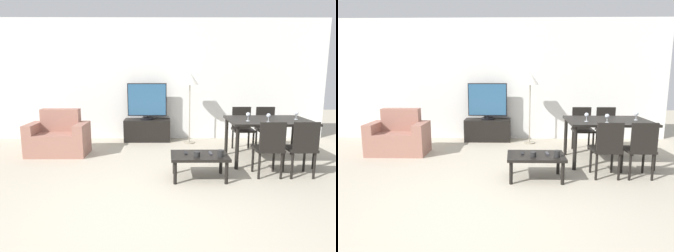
# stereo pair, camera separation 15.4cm
# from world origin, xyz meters

# --- Properties ---
(ground_plane) EXTENTS (18.00, 18.00, 0.00)m
(ground_plane) POSITION_xyz_m (0.00, 0.00, 0.00)
(ground_plane) COLOR #B2A893
(wall_back) EXTENTS (7.82, 0.06, 2.70)m
(wall_back) POSITION_xyz_m (0.00, 3.89, 1.35)
(wall_back) COLOR white
(wall_back) RESTS_ON ground_plane
(armchair) EXTENTS (1.08, 0.62, 0.84)m
(armchair) POSITION_xyz_m (-1.75, 2.53, 0.31)
(armchair) COLOR #9E6B5B
(armchair) RESTS_ON ground_plane
(tv_stand) EXTENTS (1.02, 0.41, 0.49)m
(tv_stand) POSITION_xyz_m (-0.14, 3.62, 0.24)
(tv_stand) COLOR black
(tv_stand) RESTS_ON ground_plane
(tv) EXTENTS (0.86, 0.30, 0.80)m
(tv) POSITION_xyz_m (-0.14, 3.61, 0.89)
(tv) COLOR black
(tv) RESTS_ON tv_stand
(coffee_table) EXTENTS (0.83, 0.54, 0.36)m
(coffee_table) POSITION_xyz_m (0.76, 1.21, 0.32)
(coffee_table) COLOR black
(coffee_table) RESTS_ON ground_plane
(dining_table) EXTENTS (1.37, 0.97, 0.74)m
(dining_table) POSITION_xyz_m (2.03, 2.05, 0.66)
(dining_table) COLOR black
(dining_table) RESTS_ON ground_plane
(dining_chair_near) EXTENTS (0.40, 0.40, 0.85)m
(dining_chair_near) POSITION_xyz_m (1.79, 1.26, 0.47)
(dining_chair_near) COLOR black
(dining_chair_near) RESTS_ON ground_plane
(dining_chair_far) EXTENTS (0.40, 0.40, 0.85)m
(dining_chair_far) POSITION_xyz_m (2.26, 2.85, 0.47)
(dining_chair_far) COLOR black
(dining_chair_far) RESTS_ON ground_plane
(dining_chair_near_right) EXTENTS (0.40, 0.40, 0.85)m
(dining_chair_near_right) POSITION_xyz_m (2.26, 1.26, 0.47)
(dining_chair_near_right) COLOR black
(dining_chair_near_right) RESTS_ON ground_plane
(dining_chair_far_left) EXTENTS (0.40, 0.40, 0.85)m
(dining_chair_far_left) POSITION_xyz_m (1.79, 2.85, 0.47)
(dining_chair_far_left) COLOR black
(dining_chair_far_left) RESTS_ON ground_plane
(floor_lamp) EXTENTS (0.36, 0.36, 1.52)m
(floor_lamp) POSITION_xyz_m (0.78, 3.40, 1.33)
(floor_lamp) COLOR gray
(floor_lamp) RESTS_ON ground_plane
(remote_primary) EXTENTS (0.04, 0.15, 0.02)m
(remote_primary) POSITION_xyz_m (0.56, 1.26, 0.37)
(remote_primary) COLOR black
(remote_primary) RESTS_ON coffee_table
(remote_secondary) EXTENTS (0.04, 0.15, 0.02)m
(remote_secondary) POSITION_xyz_m (0.92, 1.25, 0.37)
(remote_secondary) COLOR #38383D
(remote_secondary) RESTS_ON coffee_table
(cup_white_near) EXTENTS (0.09, 0.09, 0.07)m
(cup_white_near) POSITION_xyz_m (0.71, 1.10, 0.40)
(cup_white_near) COLOR black
(cup_white_near) RESTS_ON coffee_table
(cup_colored_far) EXTENTS (0.08, 0.08, 0.09)m
(cup_colored_far) POSITION_xyz_m (1.04, 1.10, 0.41)
(cup_colored_far) COLOR black
(cup_colored_far) RESTS_ON coffee_table
(wine_glass_left) EXTENTS (0.07, 0.07, 0.15)m
(wine_glass_left) POSITION_xyz_m (1.62, 1.88, 0.84)
(wine_glass_left) COLOR silver
(wine_glass_left) RESTS_ON dining_table
(wine_glass_center) EXTENTS (0.07, 0.07, 0.15)m
(wine_glass_center) POSITION_xyz_m (1.92, 1.76, 0.84)
(wine_glass_center) COLOR silver
(wine_glass_center) RESTS_ON dining_table
(wine_glass_right) EXTENTS (0.07, 0.07, 0.15)m
(wine_glass_right) POSITION_xyz_m (2.49, 2.04, 0.84)
(wine_glass_right) COLOR silver
(wine_glass_right) RESTS_ON dining_table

